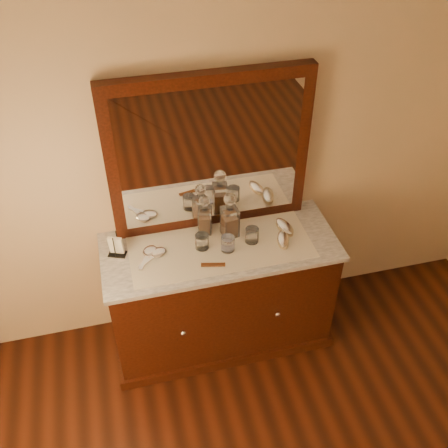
# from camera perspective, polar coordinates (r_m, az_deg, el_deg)

# --- Properties ---
(dresser_cabinet) EXTENTS (1.40, 0.55, 0.82)m
(dresser_cabinet) POSITION_cam_1_polar(r_m,az_deg,el_deg) (3.45, -0.41, -7.79)
(dresser_cabinet) COLOR black
(dresser_cabinet) RESTS_ON floor
(dresser_plinth) EXTENTS (1.46, 0.59, 0.08)m
(dresser_plinth) POSITION_cam_1_polar(r_m,az_deg,el_deg) (3.73, -0.38, -11.62)
(dresser_plinth) COLOR black
(dresser_plinth) RESTS_ON floor
(knob_left) EXTENTS (0.04, 0.04, 0.04)m
(knob_left) POSITION_cam_1_polar(r_m,az_deg,el_deg) (3.20, -4.50, -11.90)
(knob_left) COLOR silver
(knob_left) RESTS_ON dresser_cabinet
(knob_right) EXTENTS (0.04, 0.04, 0.04)m
(knob_right) POSITION_cam_1_polar(r_m,az_deg,el_deg) (3.30, 5.93, -9.88)
(knob_right) COLOR silver
(knob_right) RESTS_ON dresser_cabinet
(marble_top) EXTENTS (1.44, 0.59, 0.03)m
(marble_top) POSITION_cam_1_polar(r_m,az_deg,el_deg) (3.15, -0.44, -2.57)
(marble_top) COLOR white
(marble_top) RESTS_ON dresser_cabinet
(mirror_frame) EXTENTS (1.20, 0.08, 1.00)m
(mirror_frame) POSITION_cam_1_polar(r_m,az_deg,el_deg) (3.02, -1.61, 7.72)
(mirror_frame) COLOR black
(mirror_frame) RESTS_ON marble_top
(mirror_glass) EXTENTS (1.06, 0.01, 0.86)m
(mirror_glass) POSITION_cam_1_polar(r_m,az_deg,el_deg) (3.00, -1.46, 7.39)
(mirror_glass) COLOR white
(mirror_glass) RESTS_ON marble_top
(lace_runner) EXTENTS (1.10, 0.45, 0.00)m
(lace_runner) POSITION_cam_1_polar(r_m,az_deg,el_deg) (3.12, -0.36, -2.58)
(lace_runner) COLOR silver
(lace_runner) RESTS_ON marble_top
(pin_dish) EXTENTS (0.09, 0.09, 0.01)m
(pin_dish) POSITION_cam_1_polar(r_m,az_deg,el_deg) (3.12, 0.33, -2.47)
(pin_dish) COLOR white
(pin_dish) RESTS_ON lace_runner
(comb) EXTENTS (0.14, 0.06, 0.01)m
(comb) POSITION_cam_1_polar(r_m,az_deg,el_deg) (3.00, -1.21, -4.51)
(comb) COLOR brown
(comb) RESTS_ON lace_runner
(napkin_rack) EXTENTS (0.12, 0.10, 0.16)m
(napkin_rack) POSITION_cam_1_polar(r_m,az_deg,el_deg) (3.10, -11.82, -2.45)
(napkin_rack) COLOR black
(napkin_rack) RESTS_ON marble_top
(decanter_left) EXTENTS (0.10, 0.10, 0.27)m
(decanter_left) POSITION_cam_1_polar(r_m,az_deg,el_deg) (3.16, -2.12, 0.64)
(decanter_left) COLOR #974815
(decanter_left) RESTS_ON lace_runner
(decanter_right) EXTENTS (0.11, 0.11, 0.31)m
(decanter_right) POSITION_cam_1_polar(r_m,az_deg,el_deg) (3.13, 0.64, 0.52)
(decanter_right) COLOR #974815
(decanter_right) RESTS_ON lace_runner
(brush_near) EXTENTS (0.11, 0.17, 0.04)m
(brush_near) POSITION_cam_1_polar(r_m,az_deg,el_deg) (3.16, 6.53, -1.75)
(brush_near) COLOR tan
(brush_near) RESTS_ON lace_runner
(brush_far) EXTENTS (0.11, 0.18, 0.05)m
(brush_far) POSITION_cam_1_polar(r_m,az_deg,el_deg) (3.25, 6.71, -0.36)
(brush_far) COLOR tan
(brush_far) RESTS_ON lace_runner
(hand_mirror_outer) EXTENTS (0.15, 0.22, 0.02)m
(hand_mirror_outer) POSITION_cam_1_polar(r_m,az_deg,el_deg) (3.10, -8.30, -3.20)
(hand_mirror_outer) COLOR silver
(hand_mirror_outer) RESTS_ON lace_runner
(hand_mirror_inner) EXTENTS (0.20, 0.17, 0.02)m
(hand_mirror_inner) POSITION_cam_1_polar(r_m,az_deg,el_deg) (3.09, -7.49, -3.30)
(hand_mirror_inner) COLOR silver
(hand_mirror_inner) RESTS_ON lace_runner
(tumblers) EXTENTS (0.39, 0.14, 0.09)m
(tumblers) POSITION_cam_1_polar(r_m,az_deg,el_deg) (3.10, 0.38, -1.78)
(tumblers) COLOR white
(tumblers) RESTS_ON lace_runner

